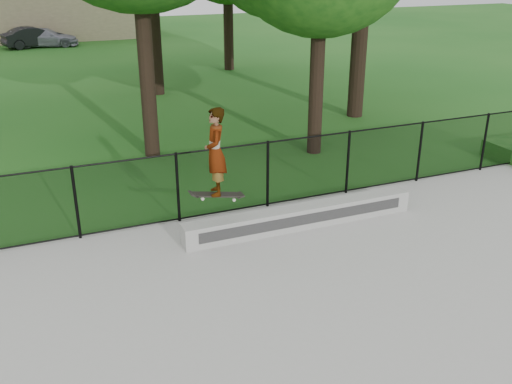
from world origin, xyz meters
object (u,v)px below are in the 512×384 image
car_b (34,37)px  car_c (46,38)px  skater_airborne (215,154)px  grind_ledge (301,217)px

car_b → car_c: car_b is taller
car_b → car_c: (0.65, -0.01, -0.06)m
skater_airborne → grind_ledge: bearing=6.2°
car_c → skater_airborne: bearing=-167.1°
car_b → skater_airborne: bearing=168.0°
skater_airborne → car_c: bearing=92.2°
grind_ledge → car_c: bearing=95.9°
grind_ledge → skater_airborne: size_ratio=2.82×
car_b → skater_airborne: (1.78, -29.03, 1.31)m
grind_ledge → car_b: size_ratio=1.47×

